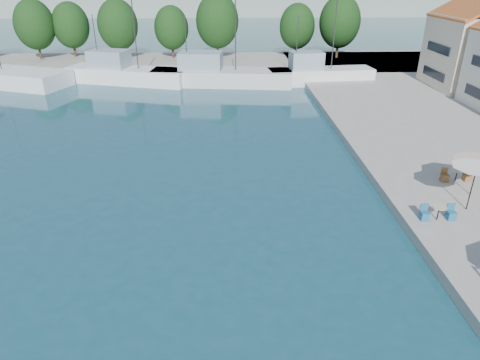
{
  "coord_description": "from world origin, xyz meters",
  "views": [
    {
      "loc": [
        -3.13,
        4.28,
        12.09
      ],
      "look_at": [
        -2.45,
        26.0,
        1.55
      ],
      "focal_mm": 32.0,
      "sensor_mm": 36.0,
      "label": 1
    }
  ],
  "objects_px": {
    "trawler_03": "(218,76)",
    "trawler_02": "(125,74)",
    "umbrella_white": "(476,172)",
    "umbrella_cream": "(478,165)",
    "trawler_04": "(318,75)"
  },
  "relations": [
    {
      "from": "trawler_02",
      "to": "umbrella_cream",
      "type": "distance_m",
      "value": 40.91
    },
    {
      "from": "trawler_02",
      "to": "trawler_04",
      "type": "height_order",
      "value": "same"
    },
    {
      "from": "umbrella_cream",
      "to": "trawler_02",
      "type": "bearing_deg",
      "value": 129.98
    },
    {
      "from": "trawler_02",
      "to": "trawler_04",
      "type": "bearing_deg",
      "value": 12.54
    },
    {
      "from": "trawler_04",
      "to": "trawler_03",
      "type": "bearing_deg",
      "value": 174.74
    },
    {
      "from": "trawler_02",
      "to": "umbrella_white",
      "type": "height_order",
      "value": "trawler_02"
    },
    {
      "from": "trawler_02",
      "to": "trawler_03",
      "type": "relative_size",
      "value": 0.91
    },
    {
      "from": "umbrella_white",
      "to": "umbrella_cream",
      "type": "distance_m",
      "value": 2.0
    },
    {
      "from": "trawler_02",
      "to": "umbrella_cream",
      "type": "xyz_separation_m",
      "value": [
        26.27,
        -31.33,
        1.4
      ]
    },
    {
      "from": "trawler_04",
      "to": "umbrella_white",
      "type": "xyz_separation_m",
      "value": [
        1.86,
        -31.72,
        1.76
      ]
    },
    {
      "from": "trawler_03",
      "to": "umbrella_white",
      "type": "relative_size",
      "value": 6.67
    },
    {
      "from": "trawler_03",
      "to": "umbrella_cream",
      "type": "relative_size",
      "value": 6.04
    },
    {
      "from": "trawler_03",
      "to": "trawler_02",
      "type": "bearing_deg",
      "value": 179.16
    },
    {
      "from": "trawler_04",
      "to": "umbrella_white",
      "type": "distance_m",
      "value": 31.83
    },
    {
      "from": "trawler_02",
      "to": "trawler_04",
      "type": "relative_size",
      "value": 1.2
    }
  ]
}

